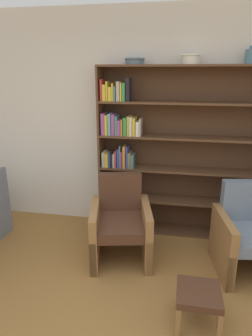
{
  "coord_description": "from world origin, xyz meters",
  "views": [
    {
      "loc": [
        0.4,
        -1.38,
        2.0
      ],
      "look_at": [
        -0.19,
        1.84,
        0.95
      ],
      "focal_mm": 32.0,
      "sensor_mm": 36.0,
      "label": 1
    }
  ],
  "objects_px": {
    "footstool": "(199,297)",
    "bowl_olive": "(191,58)",
    "armchair_leather": "(121,223)",
    "bookshelf": "(169,155)",
    "bowl_cream": "(135,61)",
    "armchair_cushioned": "(249,234)"
  },
  "relations": [
    {
      "from": "armchair_cushioned",
      "to": "bookshelf",
      "type": "bearing_deg",
      "value": -47.41
    },
    {
      "from": "bowl_cream",
      "to": "armchair_cushioned",
      "type": "bearing_deg",
      "value": -26.89
    },
    {
      "from": "bowl_olive",
      "to": "armchair_leather",
      "type": "xyz_separation_m",
      "value": [
        -0.66,
        -0.67,
        -1.74
      ]
    },
    {
      "from": "bowl_cream",
      "to": "footstool",
      "type": "height_order",
      "value": "bowl_cream"
    },
    {
      "from": "bookshelf",
      "to": "armchair_cushioned",
      "type": "height_order",
      "value": "bookshelf"
    },
    {
      "from": "bowl_cream",
      "to": "bowl_olive",
      "type": "bearing_deg",
      "value": 0.0
    },
    {
      "from": "armchair_leather",
      "to": "footstool",
      "type": "xyz_separation_m",
      "value": [
        0.81,
        -0.86,
        -0.14
      ]
    },
    {
      "from": "bookshelf",
      "to": "armchair_cushioned",
      "type": "bearing_deg",
      "value": -38.17
    },
    {
      "from": "footstool",
      "to": "bowl_olive",
      "type": "bearing_deg",
      "value": 95.58
    },
    {
      "from": "armchair_leather",
      "to": "bookshelf",
      "type": "bearing_deg",
      "value": -136.91
    },
    {
      "from": "bowl_cream",
      "to": "bowl_olive",
      "type": "relative_size",
      "value": 1.13
    },
    {
      "from": "bowl_olive",
      "to": "armchair_cushioned",
      "type": "xyz_separation_m",
      "value": [
        0.69,
        -0.67,
        -1.74
      ]
    },
    {
      "from": "bowl_cream",
      "to": "bowl_olive",
      "type": "distance_m",
      "value": 0.63
    },
    {
      "from": "bowl_cream",
      "to": "armchair_cushioned",
      "type": "height_order",
      "value": "bowl_cream"
    },
    {
      "from": "armchair_cushioned",
      "to": "footstool",
      "type": "height_order",
      "value": "armchair_cushioned"
    },
    {
      "from": "bowl_olive",
      "to": "bookshelf",
      "type": "bearing_deg",
      "value": 173.79
    },
    {
      "from": "bookshelf",
      "to": "armchair_cushioned",
      "type": "relative_size",
      "value": 2.37
    },
    {
      "from": "armchair_cushioned",
      "to": "armchair_leather",
      "type": "bearing_deg",
      "value": -9.22
    },
    {
      "from": "bookshelf",
      "to": "footstool",
      "type": "height_order",
      "value": "bookshelf"
    },
    {
      "from": "bookshelf",
      "to": "footstool",
      "type": "distance_m",
      "value": 1.75
    },
    {
      "from": "bookshelf",
      "to": "armchair_leather",
      "type": "height_order",
      "value": "bookshelf"
    },
    {
      "from": "armchair_leather",
      "to": "armchair_cushioned",
      "type": "bearing_deg",
      "value": 168.04
    }
  ]
}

